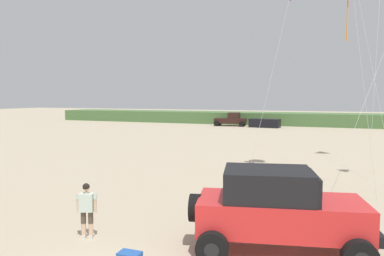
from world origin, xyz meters
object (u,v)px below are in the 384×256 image
(distant_pickup, at_px, (231,120))
(person_watching, at_px, (87,207))
(jeep, at_px, (278,208))
(distant_sedan, at_px, (265,123))

(distant_pickup, bearing_deg, person_watching, -80.39)
(jeep, height_order, distant_sedan, jeep)
(distant_pickup, bearing_deg, distant_sedan, -10.07)
(distant_pickup, bearing_deg, jeep, -73.12)
(distant_pickup, height_order, distant_sedan, distant_pickup)
(jeep, distance_m, distant_sedan, 41.39)
(person_watching, xyz_separation_m, distant_sedan, (-2.14, 41.83, -0.34))
(jeep, height_order, person_watching, jeep)
(jeep, bearing_deg, distant_sedan, 100.49)
(distant_sedan, bearing_deg, distant_pickup, 174.58)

